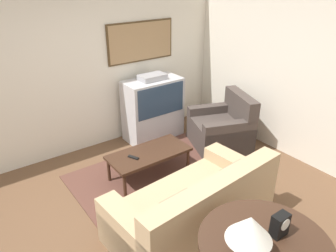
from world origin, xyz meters
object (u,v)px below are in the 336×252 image
object	(u,v)px
mantel_clock	(280,225)
couch	(194,208)
table_lamp	(250,229)
armchair	(222,129)
tv	(153,108)
coffee_table	(149,154)
console_table	(265,249)

from	to	relation	value
mantel_clock	couch	bearing A→B (deg)	88.05
couch	table_lamp	bearing A→B (deg)	64.26
armchair	table_lamp	world-z (taller)	table_lamp
tv	mantel_clock	bearing A→B (deg)	-105.92
armchair	coffee_table	bearing A→B (deg)	-67.23
mantel_clock	console_table	bearing A→B (deg)	-179.91
table_lamp	coffee_table	bearing A→B (deg)	75.54
armchair	mantel_clock	xyz separation A→B (m)	(-1.68, -2.31, 0.56)
console_table	mantel_clock	size ratio (longest dim) A/B	5.29
couch	coffee_table	bearing A→B (deg)	-101.98
couch	mantel_clock	distance (m)	1.22
tv	coffee_table	size ratio (longest dim) A/B	1.00
table_lamp	mantel_clock	bearing A→B (deg)	-0.17
tv	couch	world-z (taller)	tv
couch	mantel_clock	world-z (taller)	mantel_clock
table_lamp	mantel_clock	xyz separation A→B (m)	(0.39, -0.00, -0.18)
coffee_table	tv	bearing A→B (deg)	53.53
table_lamp	mantel_clock	size ratio (longest dim) A/B	1.89
tv	couch	xyz separation A→B (m)	(-0.89, -2.16, -0.25)
armchair	table_lamp	xyz separation A→B (m)	(-2.06, -2.31, 0.74)
armchair	console_table	size ratio (longest dim) A/B	1.05
console_table	tv	bearing A→B (deg)	71.62
coffee_table	table_lamp	size ratio (longest dim) A/B	2.99
console_table	mantel_clock	xyz separation A→B (m)	(0.15, 0.00, 0.17)
couch	console_table	xyz separation A→B (m)	(-0.19, -1.08, 0.40)
console_table	table_lamp	world-z (taller)	table_lamp
armchair	mantel_clock	distance (m)	2.91
tv	coffee_table	distance (m)	1.24
armchair	coffee_table	xyz separation A→B (m)	(-1.48, -0.05, 0.06)
tv	mantel_clock	world-z (taller)	tv
couch	coffee_table	world-z (taller)	couch
mantel_clock	armchair	bearing A→B (deg)	53.99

